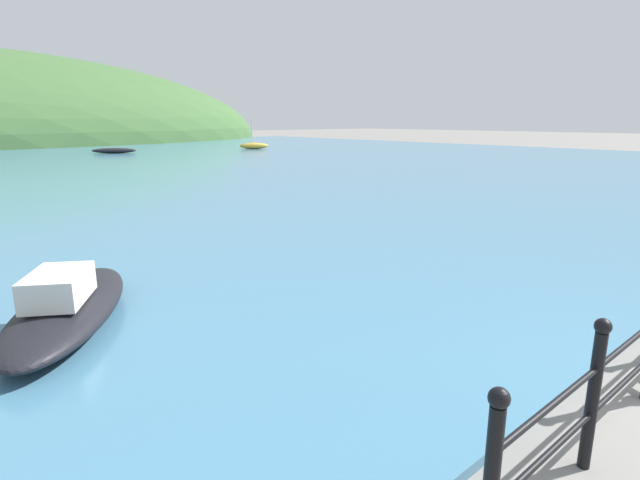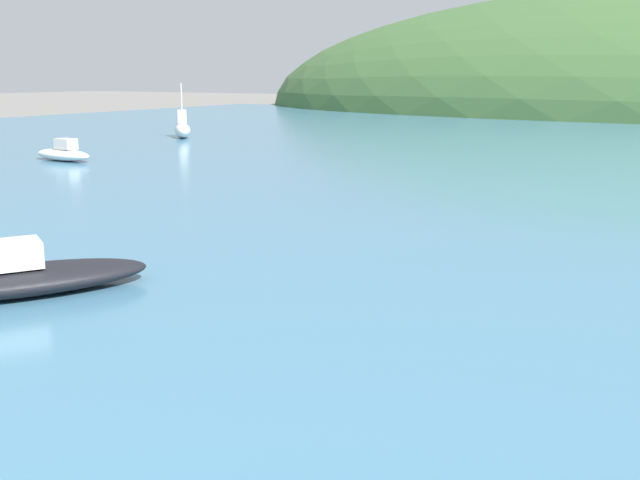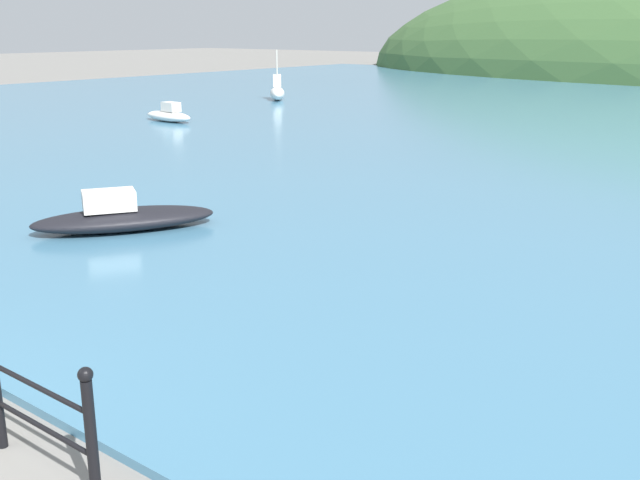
# 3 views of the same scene
# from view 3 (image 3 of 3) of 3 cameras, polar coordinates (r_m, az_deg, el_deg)

# --- Properties ---
(boat_green_fishing) EXTENTS (2.66, 3.37, 0.75)m
(boat_green_fishing) POSITION_cam_3_polar(r_m,az_deg,el_deg) (14.14, -14.80, 1.71)
(boat_green_fishing) COLOR black
(boat_green_fishing) RESTS_ON water
(boat_nearest_quay) EXTENTS (2.07, 2.20, 2.51)m
(boat_nearest_quay) POSITION_cam_3_polar(r_m,az_deg,el_deg) (39.07, -3.28, 11.22)
(boat_nearest_quay) COLOR silver
(boat_nearest_quay) RESTS_ON water
(boat_far_left) EXTENTS (2.64, 1.02, 0.77)m
(boat_far_left) POSITION_cam_3_polar(r_m,az_deg,el_deg) (30.55, -11.44, 9.31)
(boat_far_left) COLOR silver
(boat_far_left) RESTS_ON water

